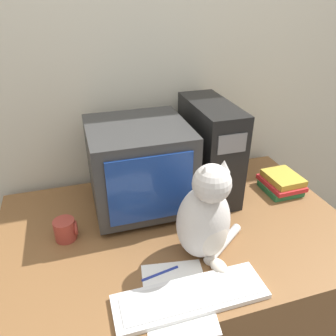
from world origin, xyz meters
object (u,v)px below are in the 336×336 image
at_px(mug, 66,230).
at_px(cat, 206,218).
at_px(crt_monitor, 139,166).
at_px(keyboard, 191,297).
at_px(pen, 160,273).
at_px(computer_tower, 209,149).
at_px(book_stack, 282,183).

bearing_deg(mug, cat, -26.31).
bearing_deg(crt_monitor, keyboard, -86.48).
bearing_deg(pen, computer_tower, 51.31).
relative_size(cat, pen, 2.86).
relative_size(crt_monitor, computer_tower, 0.95).
bearing_deg(crt_monitor, computer_tower, 3.76).
distance_m(cat, mug, 0.55).
relative_size(computer_tower, book_stack, 2.19).
height_order(keyboard, book_stack, book_stack).
height_order(book_stack, mug, mug).
height_order(crt_monitor, cat, cat).
bearing_deg(cat, crt_monitor, 97.61).
distance_m(crt_monitor, book_stack, 0.70).
bearing_deg(book_stack, computer_tower, 162.51).
bearing_deg(mug, book_stack, 3.39).
xyz_separation_m(crt_monitor, keyboard, (0.03, -0.55, -0.19)).
relative_size(crt_monitor, mug, 4.68).
distance_m(crt_monitor, computer_tower, 0.33).
distance_m(crt_monitor, cat, 0.41).
bearing_deg(keyboard, book_stack, 36.25).
relative_size(book_stack, mug, 2.24).
distance_m(cat, book_stack, 0.61).
bearing_deg(book_stack, cat, -150.53).
height_order(crt_monitor, keyboard, crt_monitor).
xyz_separation_m(crt_monitor, computer_tower, (0.33, 0.02, 0.02)).
xyz_separation_m(keyboard, cat, (0.11, 0.17, 0.16)).
distance_m(computer_tower, book_stack, 0.40).
distance_m(computer_tower, mug, 0.70).
relative_size(computer_tower, pen, 3.19).
bearing_deg(pen, crt_monitor, 85.92).
bearing_deg(mug, pen, -43.62).
relative_size(computer_tower, mug, 4.91).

